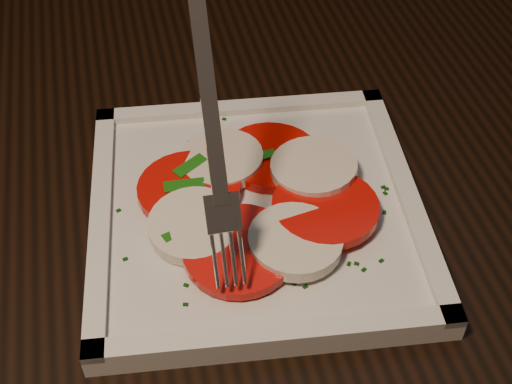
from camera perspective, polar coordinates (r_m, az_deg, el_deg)
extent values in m
cube|color=black|center=(0.65, 4.45, 3.84)|extent=(1.27, 0.91, 0.04)
cube|color=black|center=(1.26, -5.00, 11.02)|extent=(0.46, 0.46, 0.04)
cylinder|color=black|center=(1.28, -11.13, -3.70)|extent=(0.04, 0.04, 0.41)
cylinder|color=black|center=(1.31, 4.60, -1.33)|extent=(0.04, 0.04, 0.41)
cylinder|color=black|center=(1.55, -12.03, 6.22)|extent=(0.04, 0.04, 0.41)
cylinder|color=black|center=(1.57, 1.17, 8.05)|extent=(0.04, 0.04, 0.41)
cube|color=silver|center=(0.55, 0.00, -1.66)|extent=(0.29, 0.29, 0.01)
cylinder|color=red|center=(0.57, 1.20, 2.85)|extent=(0.08, 0.08, 0.01)
cylinder|color=silver|center=(0.57, -2.79, 2.58)|extent=(0.07, 0.07, 0.01)
cylinder|color=red|center=(0.55, -5.36, 0.26)|extent=(0.08, 0.08, 0.01)
cylinder|color=silver|center=(0.52, -4.96, -2.67)|extent=(0.07, 0.07, 0.02)
cylinder|color=red|center=(0.50, -1.38, -4.67)|extent=(0.08, 0.08, 0.01)
cylinder|color=silver|center=(0.50, 3.15, -3.94)|extent=(0.07, 0.07, 0.01)
cylinder|color=red|center=(0.53, 5.57, -1.22)|extent=(0.08, 0.08, 0.01)
cylinder|color=silver|center=(0.55, 4.64, 1.92)|extent=(0.07, 0.07, 0.02)
cube|color=#196010|center=(0.52, -5.03, -2.23)|extent=(0.03, 0.02, 0.00)
cube|color=#196010|center=(0.56, -0.02, 2.81)|extent=(0.03, 0.01, 0.00)
cube|color=#196010|center=(0.50, 3.17, -4.98)|extent=(0.01, 0.03, 0.00)
cube|color=#196010|center=(0.56, -5.29, 2.13)|extent=(0.03, 0.02, 0.00)
cube|color=#196010|center=(0.51, -5.73, -3.04)|extent=(0.04, 0.02, 0.01)
cube|color=#196010|center=(0.54, -5.75, 0.57)|extent=(0.03, 0.02, 0.00)
cube|color=#196010|center=(0.55, 2.95, 1.32)|extent=(0.02, 0.04, 0.00)
cube|color=#196010|center=(0.50, 2.75, -3.89)|extent=(0.01, 0.04, 0.01)
cube|color=#196010|center=(0.53, 5.76, -0.57)|extent=(0.03, 0.01, 0.00)
cube|color=#0A370A|center=(0.60, 1.81, 4.51)|extent=(0.00, 0.00, 0.00)
cube|color=#0A370A|center=(0.48, -5.66, -8.95)|extent=(0.00, 0.00, 0.00)
cube|color=#0A370A|center=(0.56, 10.15, 0.39)|extent=(0.00, 0.00, 0.00)
cube|color=#0A370A|center=(0.59, -3.08, 4.09)|extent=(0.00, 0.00, 0.00)
cube|color=#0A370A|center=(0.49, -5.61, -7.43)|extent=(0.00, 0.00, 0.00)
cube|color=#0A370A|center=(0.55, -10.95, -1.46)|extent=(0.00, 0.00, 0.00)
cube|color=#0A370A|center=(0.54, 9.73, -1.49)|extent=(0.00, 0.00, 0.00)
cube|color=#0A370A|center=(0.49, 3.97, -7.56)|extent=(0.00, 0.00, 0.00)
cube|color=#0A370A|center=(0.58, -5.89, 2.43)|extent=(0.00, 0.00, 0.00)
cube|color=#0A370A|center=(0.49, 0.88, -8.12)|extent=(0.00, 0.00, 0.00)
cube|color=#0A370A|center=(0.60, 2.95, 4.88)|extent=(0.00, 0.00, 0.00)
cube|color=#0A370A|center=(0.51, 10.00, -5.44)|extent=(0.00, 0.00, 0.00)
cube|color=#0A370A|center=(0.50, 8.63, -6.17)|extent=(0.00, 0.00, 0.00)
cube|color=#0A370A|center=(0.51, 7.44, -5.72)|extent=(0.00, 0.00, 0.00)
cube|color=#0A370A|center=(0.49, 3.06, -7.31)|extent=(0.00, 0.00, 0.00)
cube|color=#0A370A|center=(0.60, -2.93, 4.27)|extent=(0.00, 0.00, 0.00)
cube|color=#0A370A|center=(0.51, -10.42, -5.30)|extent=(0.00, 0.00, 0.00)
cube|color=#0A370A|center=(0.52, -7.85, -3.56)|extent=(0.00, 0.00, 0.00)
cube|color=#0A370A|center=(0.54, 10.23, -1.62)|extent=(0.00, 0.00, 0.00)
cube|color=#0A370A|center=(0.51, 8.05, -5.70)|extent=(0.00, 0.00, 0.00)
cube|color=#0A370A|center=(0.55, 8.10, -0.28)|extent=(0.00, 0.00, 0.00)
cube|color=#0A370A|center=(0.60, -5.33, 4.02)|extent=(0.00, 0.00, 0.00)
cube|color=#0A370A|center=(0.56, 10.30, -0.10)|extent=(0.00, 0.00, 0.00)
cube|color=#0A370A|center=(0.62, -2.56, 5.85)|extent=(0.00, 0.00, 0.00)
cube|color=#0A370A|center=(0.56, 10.40, 0.24)|extent=(0.00, 0.00, 0.00)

